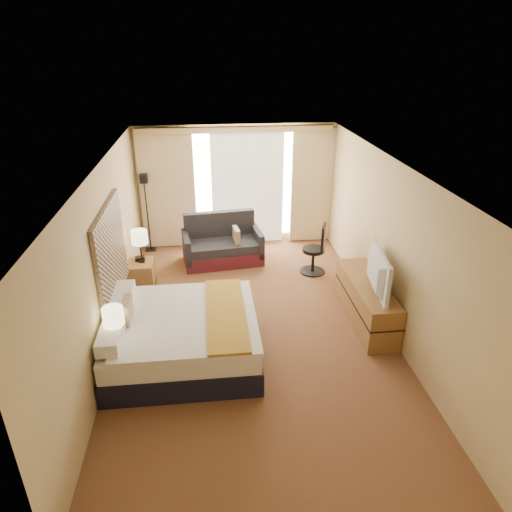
{
  "coord_description": "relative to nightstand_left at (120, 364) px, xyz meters",
  "views": [
    {
      "loc": [
        -0.62,
        -6.05,
        4.13
      ],
      "look_at": [
        0.1,
        0.4,
        1.07
      ],
      "focal_mm": 32.0,
      "sensor_mm": 36.0,
      "label": 1
    }
  ],
  "objects": [
    {
      "name": "floor",
      "position": [
        1.87,
        1.05,
        -0.28
      ],
      "size": [
        4.2,
        7.0,
        0.02
      ],
      "primitive_type": "cube",
      "color": "#5C1D1A",
      "rests_on": "ground"
    },
    {
      "name": "ceiling",
      "position": [
        1.87,
        1.05,
        2.33
      ],
      "size": [
        4.2,
        7.0,
        0.02
      ],
      "primitive_type": "cube",
      "color": "silver",
      "rests_on": "wall_back"
    },
    {
      "name": "wall_back",
      "position": [
        1.87,
        4.55,
        1.02
      ],
      "size": [
        4.2,
        0.02,
        2.6
      ],
      "primitive_type": "cube",
      "color": "tan",
      "rests_on": "ground"
    },
    {
      "name": "wall_front",
      "position": [
        1.87,
        -2.45,
        1.02
      ],
      "size": [
        4.2,
        0.02,
        2.6
      ],
      "primitive_type": "cube",
      "color": "tan",
      "rests_on": "ground"
    },
    {
      "name": "wall_left",
      "position": [
        -0.23,
        1.05,
        1.02
      ],
      "size": [
        0.02,
        7.0,
        2.6
      ],
      "primitive_type": "cube",
      "color": "tan",
      "rests_on": "ground"
    },
    {
      "name": "wall_right",
      "position": [
        3.97,
        1.05,
        1.02
      ],
      "size": [
        0.02,
        7.0,
        2.6
      ],
      "primitive_type": "cube",
      "color": "tan",
      "rests_on": "ground"
    },
    {
      "name": "headboard",
      "position": [
        -0.19,
        1.25,
        1.01
      ],
      "size": [
        0.06,
        1.85,
        1.5
      ],
      "primitive_type": "cube",
      "color": "black",
      "rests_on": "wall_left"
    },
    {
      "name": "nightstand_left",
      "position": [
        0.0,
        0.0,
        0.0
      ],
      "size": [
        0.45,
        0.52,
        0.55
      ],
      "primitive_type": "cube",
      "color": "olive",
      "rests_on": "floor"
    },
    {
      "name": "nightstand_right",
      "position": [
        0.0,
        2.5,
        0.0
      ],
      "size": [
        0.45,
        0.52,
        0.55
      ],
      "primitive_type": "cube",
      "color": "olive",
      "rests_on": "floor"
    },
    {
      "name": "media_dresser",
      "position": [
        3.7,
        1.05,
        0.07
      ],
      "size": [
        0.5,
        1.8,
        0.7
      ],
      "primitive_type": "cube",
      "color": "olive",
      "rests_on": "floor"
    },
    {
      "name": "window",
      "position": [
        2.12,
        4.52,
        1.04
      ],
      "size": [
        2.3,
        0.02,
        2.3
      ],
      "primitive_type": "cube",
      "color": "white",
      "rests_on": "wall_back"
    },
    {
      "name": "curtains",
      "position": [
        1.87,
        4.44,
        1.13
      ],
      "size": [
        4.12,
        0.19,
        2.56
      ],
      "color": "beige",
      "rests_on": "floor"
    },
    {
      "name": "bed",
      "position": [
        0.81,
        0.4,
        0.09
      ],
      "size": [
        2.07,
        1.89,
        1.0
      ],
      "color": "black",
      "rests_on": "floor"
    },
    {
      "name": "loveseat",
      "position": [
        1.51,
        3.55,
        0.05
      ],
      "size": [
        1.66,
        1.03,
        0.98
      ],
      "rotation": [
        0.0,
        0.0,
        0.12
      ],
      "color": "#50171F",
      "rests_on": "floor"
    },
    {
      "name": "floor_lamp",
      "position": [
        -0.03,
        4.27,
        0.91
      ],
      "size": [
        0.21,
        0.21,
        1.68
      ],
      "color": "black",
      "rests_on": "floor"
    },
    {
      "name": "desk_chair",
      "position": [
        3.29,
        2.83,
        0.17
      ],
      "size": [
        0.5,
        0.5,
        1.0
      ],
      "rotation": [
        0.0,
        0.0,
        -0.35
      ],
      "color": "black",
      "rests_on": "floor"
    },
    {
      "name": "lamp_left",
      "position": [
        -0.0,
        0.03,
        0.71
      ],
      "size": [
        0.27,
        0.27,
        0.56
      ],
      "color": "black",
      "rests_on": "nightstand_left"
    },
    {
      "name": "lamp_right",
      "position": [
        0.03,
        2.53,
        0.74
      ],
      "size": [
        0.28,
        0.28,
        0.6
      ],
      "color": "black",
      "rests_on": "nightstand_right"
    },
    {
      "name": "tissue_box",
      "position": [
        0.06,
        0.13,
        0.33
      ],
      "size": [
        0.15,
        0.15,
        0.11
      ],
      "primitive_type": "cube",
      "rotation": [
        0.0,
        0.0,
        -0.31
      ],
      "color": "#84B3CC",
      "rests_on": "nightstand_left"
    },
    {
      "name": "telephone",
      "position": [
        -0.01,
        2.6,
        0.31
      ],
      "size": [
        0.18,
        0.15,
        0.07
      ],
      "primitive_type": "cube",
      "rotation": [
        0.0,
        0.0,
        0.12
      ],
      "color": "black",
      "rests_on": "nightstand_right"
    },
    {
      "name": "television",
      "position": [
        3.65,
        0.83,
        0.74
      ],
      "size": [
        0.29,
        1.11,
        0.64
      ],
      "primitive_type": "imported",
      "rotation": [
        0.0,
        0.0,
        1.44
      ],
      "color": "black",
      "rests_on": "media_dresser"
    }
  ]
}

